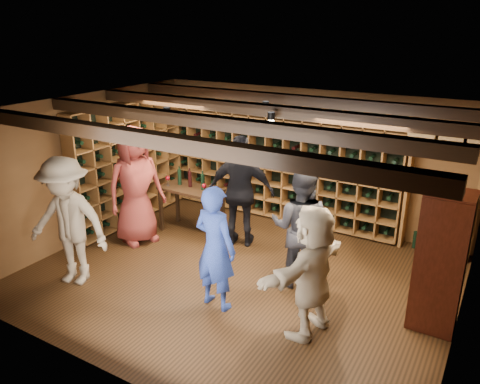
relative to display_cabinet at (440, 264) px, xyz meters
The scene contains 13 objects.
ground 2.85m from the display_cabinet, behind, with size 6.00×6.00×0.00m, color #341F0E.
room_shell 3.14m from the display_cabinet, behind, with size 6.00×6.00×6.00m.
wine_rack_back 3.89m from the display_cabinet, 146.67° to the left, with size 4.65×0.30×2.20m.
wine_rack_left 5.59m from the display_cabinet, behind, with size 0.30×2.65×2.20m.
crate_shelf 2.26m from the display_cabinet, 98.20° to the left, with size 1.20×0.32×2.07m.
display_cabinet is the anchor object (origin of this frame).
man_blue_shirt 2.77m from the display_cabinet, 158.71° to the right, with size 0.62×0.41×1.70m, color navy.
man_grey_suit 1.86m from the display_cabinet, behind, with size 0.86×0.67×1.77m, color black.
guest_red_floral 4.84m from the display_cabinet, behind, with size 0.99×0.65×2.03m, color maroon.
guest_woman_black 3.32m from the display_cabinet, 166.51° to the left, with size 1.11×0.46×1.90m, color black.
guest_khaki 4.97m from the display_cabinet, 162.02° to the right, with size 1.22×0.70×1.90m, color #83735A.
guest_beige 1.57m from the display_cabinet, 144.65° to the right, with size 1.54×0.49×1.67m, color tan.
tasting_table 4.31m from the display_cabinet, behind, with size 1.14×0.59×1.13m.
Camera 1 is at (3.17, -5.33, 3.59)m, focal length 35.00 mm.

